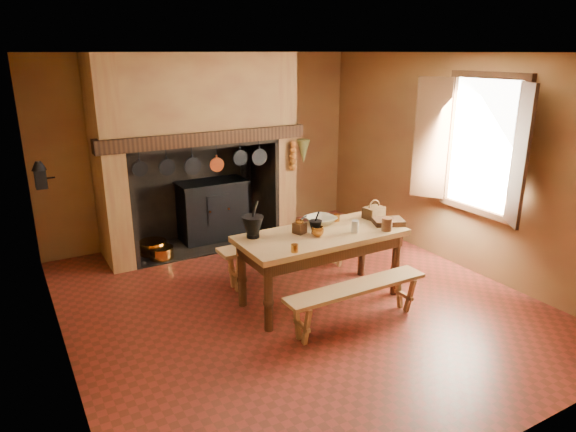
% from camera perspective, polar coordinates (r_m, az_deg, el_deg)
% --- Properties ---
extents(floor, '(5.50, 5.50, 0.00)m').
position_cam_1_polar(floor, '(6.14, 0.93, -9.43)').
color(floor, maroon).
rests_on(floor, ground).
extents(ceiling, '(5.50, 5.50, 0.00)m').
position_cam_1_polar(ceiling, '(5.45, 1.08, 17.71)').
color(ceiling, silver).
rests_on(ceiling, back_wall).
extents(back_wall, '(5.00, 0.02, 2.80)m').
position_cam_1_polar(back_wall, '(8.06, -9.16, 7.55)').
color(back_wall, olive).
rests_on(back_wall, floor).
extents(wall_left, '(0.02, 5.50, 2.80)m').
position_cam_1_polar(wall_left, '(4.90, -25.01, -0.66)').
color(wall_left, olive).
rests_on(wall_left, floor).
extents(wall_right, '(0.02, 5.50, 2.80)m').
position_cam_1_polar(wall_right, '(7.21, 18.40, 5.65)').
color(wall_right, olive).
rests_on(wall_right, floor).
extents(wall_front, '(5.00, 0.02, 2.80)m').
position_cam_1_polar(wall_front, '(3.68, 23.65, -6.33)').
color(wall_front, olive).
rests_on(wall_front, floor).
extents(chimney_breast, '(2.95, 0.96, 2.80)m').
position_cam_1_polar(chimney_breast, '(7.49, -10.26, 9.90)').
color(chimney_breast, olive).
rests_on(chimney_breast, floor).
extents(iron_range, '(1.12, 0.55, 1.60)m').
position_cam_1_polar(iron_range, '(7.99, -8.34, 0.72)').
color(iron_range, black).
rests_on(iron_range, floor).
extents(hearth_pans, '(0.51, 0.62, 0.20)m').
position_cam_1_polar(hearth_pans, '(7.62, -14.62, -3.65)').
color(hearth_pans, '#C17C2C').
rests_on(hearth_pans, floor).
extents(hanging_pans, '(1.92, 0.29, 0.27)m').
position_cam_1_polar(hanging_pans, '(7.09, -8.96, 5.82)').
color(hanging_pans, black).
rests_on(hanging_pans, chimney_breast).
extents(onion_string, '(0.12, 0.10, 0.46)m').
position_cam_1_polar(onion_string, '(7.65, 0.55, 6.68)').
color(onion_string, '#B85D22').
rests_on(onion_string, chimney_breast).
extents(herb_bunch, '(0.20, 0.20, 0.35)m').
position_cam_1_polar(herb_bunch, '(7.73, 1.71, 7.17)').
color(herb_bunch, brown).
rests_on(herb_bunch, chimney_breast).
extents(window, '(0.39, 1.75, 1.76)m').
position_cam_1_polar(window, '(6.79, 20.28, 7.32)').
color(window, white).
rests_on(window, wall_right).
extents(wall_coffee_mill, '(0.23, 0.16, 0.31)m').
position_cam_1_polar(wall_coffee_mill, '(6.37, -25.87, 4.32)').
color(wall_coffee_mill, black).
rests_on(wall_coffee_mill, wall_left).
extents(work_table, '(1.93, 0.86, 0.84)m').
position_cam_1_polar(work_table, '(5.90, 3.71, -3.09)').
color(work_table, '#A57B4B').
rests_on(work_table, floor).
extents(bench_front, '(1.67, 0.29, 0.47)m').
position_cam_1_polar(bench_front, '(5.54, 7.62, -8.73)').
color(bench_front, '#A57B4B').
rests_on(bench_front, floor).
extents(bench_back, '(1.88, 0.33, 0.53)m').
position_cam_1_polar(bench_back, '(6.61, 0.06, -3.60)').
color(bench_back, '#A57B4B').
rests_on(bench_back, floor).
extents(mortar_large, '(0.24, 0.24, 0.41)m').
position_cam_1_polar(mortar_large, '(5.67, -3.93, -1.08)').
color(mortar_large, black).
rests_on(mortar_large, work_table).
extents(mortar_small, '(0.15, 0.15, 0.26)m').
position_cam_1_polar(mortar_small, '(5.81, 3.07, -1.15)').
color(mortar_small, black).
rests_on(mortar_small, work_table).
extents(coffee_grinder, '(0.18, 0.16, 0.19)m').
position_cam_1_polar(coffee_grinder, '(5.82, 1.30, -1.23)').
color(coffee_grinder, '#351E11').
rests_on(coffee_grinder, work_table).
extents(brass_mug_a, '(0.09, 0.09, 0.09)m').
position_cam_1_polar(brass_mug_a, '(5.29, 0.73, -3.59)').
color(brass_mug_a, '#C17C2C').
rests_on(brass_mug_a, work_table).
extents(brass_mug_b, '(0.10, 0.10, 0.09)m').
position_cam_1_polar(brass_mug_b, '(6.26, 5.44, -0.19)').
color(brass_mug_b, '#C17C2C').
rests_on(brass_mug_b, work_table).
extents(mixing_bowl, '(0.38, 0.38, 0.09)m').
position_cam_1_polar(mixing_bowl, '(6.16, 3.65, -0.47)').
color(mixing_bowl, beige).
rests_on(mixing_bowl, work_table).
extents(stoneware_crock, '(0.14, 0.14, 0.15)m').
position_cam_1_polar(stoneware_crock, '(6.01, 10.93, -0.91)').
color(stoneware_crock, brown).
rests_on(stoneware_crock, work_table).
extents(glass_jar, '(0.11, 0.11, 0.14)m').
position_cam_1_polar(glass_jar, '(5.89, 7.46, -1.16)').
color(glass_jar, beige).
rests_on(glass_jar, work_table).
extents(wicker_basket, '(0.27, 0.22, 0.24)m').
position_cam_1_polar(wicker_basket, '(6.44, 9.50, 0.46)').
color(wicker_basket, '#463015').
rests_on(wicker_basket, work_table).
extents(wooden_tray, '(0.42, 0.37, 0.06)m').
position_cam_1_polar(wooden_tray, '(6.25, 11.08, -0.62)').
color(wooden_tray, '#351E11').
rests_on(wooden_tray, work_table).
extents(brass_cup, '(0.16, 0.16, 0.11)m').
position_cam_1_polar(brass_cup, '(5.74, 3.31, -1.72)').
color(brass_cup, '#C17C2C').
rests_on(brass_cup, work_table).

